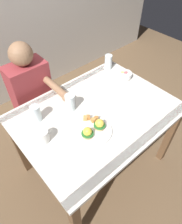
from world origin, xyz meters
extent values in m
plane|color=brown|center=(0.00, 0.00, 0.00)|extent=(6.00, 6.00, 0.00)
cube|color=white|center=(0.00, 0.00, 0.73)|extent=(1.20, 0.90, 0.03)
cube|color=#B23838|center=(0.00, -0.40, 0.74)|extent=(1.20, 0.06, 0.00)
cube|color=#B23838|center=(0.00, 0.40, 0.74)|extent=(1.20, 0.06, 0.00)
cube|color=brown|center=(-0.55, -0.40, 0.36)|extent=(0.06, 0.06, 0.71)
cube|color=brown|center=(0.55, -0.40, 0.36)|extent=(0.06, 0.06, 0.71)
cube|color=brown|center=(-0.55, 0.40, 0.36)|extent=(0.06, 0.06, 0.71)
cube|color=brown|center=(0.55, 0.40, 0.36)|extent=(0.06, 0.06, 0.71)
cylinder|color=white|center=(-0.15, -0.12, 0.75)|extent=(0.27, 0.27, 0.01)
cylinder|color=tan|center=(-0.21, -0.13, 0.76)|extent=(0.08, 0.08, 0.02)
cylinder|color=#286B2D|center=(-0.21, -0.13, 0.78)|extent=(0.08, 0.08, 0.01)
sphere|color=yellow|center=(-0.21, -0.13, 0.79)|extent=(0.06, 0.06, 0.06)
cylinder|color=tan|center=(-0.10, -0.13, 0.76)|extent=(0.08, 0.08, 0.02)
cylinder|color=#286B2D|center=(-0.10, -0.13, 0.78)|extent=(0.08, 0.08, 0.01)
sphere|color=yellow|center=(-0.10, -0.13, 0.80)|extent=(0.06, 0.06, 0.06)
cube|color=#AD7038|center=(-0.08, -0.06, 0.77)|extent=(0.03, 0.03, 0.03)
cube|color=tan|center=(-0.13, -0.01, 0.77)|extent=(0.04, 0.04, 0.03)
cube|color=#AD7038|center=(-0.07, -0.07, 0.77)|extent=(0.04, 0.04, 0.03)
cube|color=#B77A42|center=(-0.09, -0.07, 0.77)|extent=(0.02, 0.02, 0.03)
cube|color=#AD7038|center=(-0.11, -0.02, 0.77)|extent=(0.04, 0.04, 0.03)
cube|color=tan|center=(-0.10, -0.06, 0.77)|extent=(0.03, 0.03, 0.03)
cylinder|color=white|center=(0.49, 0.15, 0.74)|extent=(0.10, 0.10, 0.01)
cylinder|color=white|center=(0.49, 0.15, 0.77)|extent=(0.12, 0.12, 0.04)
cube|color=#B7E093|center=(0.48, 0.16, 0.78)|extent=(0.03, 0.03, 0.02)
cube|color=#EA6B70|center=(0.49, 0.15, 0.79)|extent=(0.03, 0.03, 0.03)
cube|color=#B7E093|center=(0.48, 0.15, 0.77)|extent=(0.03, 0.03, 0.02)
cube|color=#F4A85B|center=(0.49, 0.14, 0.77)|extent=(0.03, 0.03, 0.02)
cube|color=#F4A85B|center=(0.48, 0.17, 0.77)|extent=(0.03, 0.03, 0.03)
cube|color=#EA6B70|center=(0.48, 0.15, 0.78)|extent=(0.04, 0.04, 0.03)
cube|color=#F4DB66|center=(0.47, 0.18, 0.79)|extent=(0.03, 0.03, 0.02)
cube|color=#EA6B70|center=(0.49, 0.14, 0.78)|extent=(0.03, 0.03, 0.02)
cylinder|color=white|center=(-0.45, 0.04, 0.79)|extent=(0.08, 0.08, 0.09)
cylinder|color=black|center=(-0.45, 0.04, 0.83)|extent=(0.07, 0.07, 0.01)
torus|color=white|center=(-0.41, 0.04, 0.79)|extent=(0.06, 0.02, 0.06)
cube|color=silver|center=(0.38, -0.01, 0.74)|extent=(0.12, 0.04, 0.00)
cube|color=silver|center=(0.45, 0.00, 0.74)|extent=(0.04, 0.03, 0.00)
cylinder|color=silver|center=(0.48, 0.36, 0.81)|extent=(0.07, 0.07, 0.14)
cylinder|color=silver|center=(0.48, 0.36, 0.78)|extent=(0.06, 0.06, 0.09)
cylinder|color=silver|center=(-0.38, 0.23, 0.81)|extent=(0.07, 0.07, 0.13)
cylinder|color=silver|center=(-0.38, 0.23, 0.79)|extent=(0.06, 0.06, 0.10)
cylinder|color=silver|center=(-0.13, 0.16, 0.81)|extent=(0.08, 0.08, 0.13)
cylinder|color=silver|center=(-0.13, 0.16, 0.79)|extent=(0.07, 0.07, 0.11)
cylinder|color=#33333D|center=(-0.32, 0.53, 0.23)|extent=(0.11, 0.11, 0.45)
cylinder|color=#33333D|center=(-0.14, 0.53, 0.23)|extent=(0.11, 0.11, 0.45)
cube|color=#993338|center=(-0.23, 0.63, 0.70)|extent=(0.34, 0.20, 0.50)
sphere|color=#936B4C|center=(-0.23, 0.63, 1.04)|extent=(0.19, 0.19, 0.19)
cylinder|color=#936B4C|center=(-0.11, 0.38, 0.80)|extent=(0.06, 0.30, 0.06)
sphere|color=#936B4C|center=(-0.11, 0.23, 0.80)|extent=(0.08, 0.08, 0.08)
camera|label=1|loc=(-0.74, -0.78, 1.85)|focal=32.42mm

